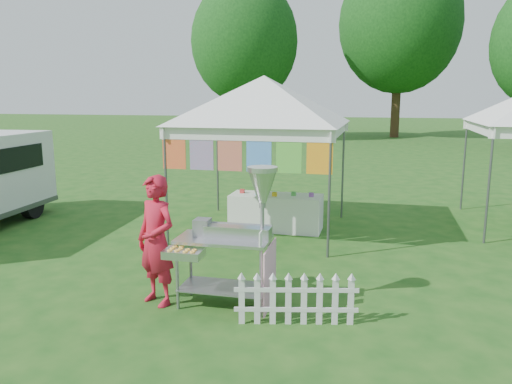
# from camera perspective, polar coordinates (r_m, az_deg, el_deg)

# --- Properties ---
(ground) EXTENTS (120.00, 120.00, 0.00)m
(ground) POSITION_cam_1_polar(r_m,az_deg,el_deg) (6.77, -6.07, -11.87)
(ground) COLOR #1A4E16
(ground) RESTS_ON ground
(canopy_main) EXTENTS (4.24, 4.24, 3.45)m
(canopy_main) POSITION_cam_1_polar(r_m,az_deg,el_deg) (9.61, 0.92, 13.11)
(canopy_main) COLOR #59595E
(canopy_main) RESTS_ON ground
(tree_left) EXTENTS (6.40, 6.40, 9.53)m
(tree_left) POSITION_cam_1_polar(r_m,az_deg,el_deg) (31.12, -1.31, 16.80)
(tree_left) COLOR #3C2715
(tree_left) RESTS_ON ground
(tree_mid) EXTENTS (7.60, 7.60, 11.52)m
(tree_mid) POSITION_cam_1_polar(r_m,az_deg,el_deg) (34.16, 16.13, 18.06)
(tree_mid) COLOR #3C2715
(tree_mid) RESTS_ON ground
(donut_cart) EXTENTS (1.28, 0.90, 1.78)m
(donut_cart) POSITION_cam_1_polar(r_m,az_deg,el_deg) (6.11, -2.08, -3.92)
(donut_cart) COLOR gray
(donut_cart) RESTS_ON ground
(vendor) EXTENTS (0.72, 0.61, 1.66)m
(vendor) POSITION_cam_1_polar(r_m,az_deg,el_deg) (6.41, -11.33, -5.46)
(vendor) COLOR red
(vendor) RESTS_ON ground
(picket_fence) EXTENTS (1.41, 0.35, 0.56)m
(picket_fence) POSITION_cam_1_polar(r_m,az_deg,el_deg) (5.91, 4.61, -12.30)
(picket_fence) COLOR silver
(picket_fence) RESTS_ON ground
(display_table) EXTENTS (1.80, 0.70, 0.70)m
(display_table) POSITION_cam_1_polar(r_m,az_deg,el_deg) (9.91, 2.29, -2.32)
(display_table) COLOR white
(display_table) RESTS_ON ground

